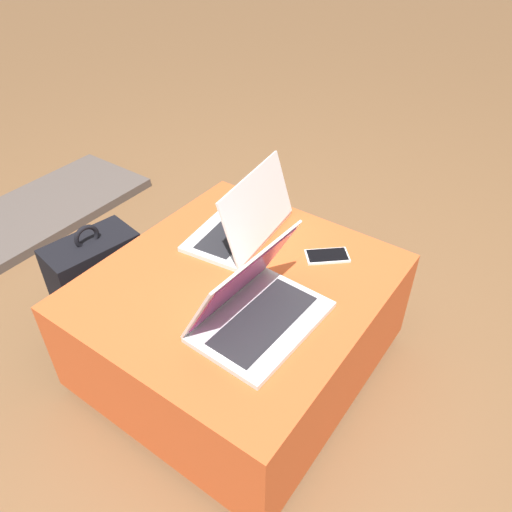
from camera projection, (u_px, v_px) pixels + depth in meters
name	position (u px, v px, depth m)	size (l,w,h in m)	color
ground_plane	(240.00, 364.00, 1.77)	(14.00, 14.00, 0.00)	brown
ottoman	(239.00, 325.00, 1.64)	(0.88, 0.82, 0.40)	maroon
laptop_near	(255.00, 307.00, 1.36)	(0.38, 0.27, 0.24)	silver
laptop_far	(244.00, 222.00, 1.67)	(0.40, 0.28, 0.24)	silver
cell_phone	(327.00, 256.00, 1.60)	(0.15, 0.15, 0.01)	white
backpack	(98.00, 284.00, 1.83)	(0.33, 0.26, 0.45)	black
fireplace_hearth	(9.00, 228.00, 2.38)	(1.40, 0.50, 0.04)	#564C47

